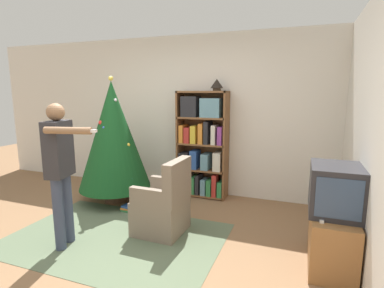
{
  "coord_description": "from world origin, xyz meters",
  "views": [
    {
      "loc": [
        1.82,
        -2.46,
        1.7
      ],
      "look_at": [
        0.53,
        1.0,
        1.05
      ],
      "focal_mm": 28.0,
      "sensor_mm": 36.0,
      "label": 1
    }
  ],
  "objects_px": {
    "bookshelf": "(202,146)",
    "television": "(336,189)",
    "christmas_tree": "(113,136)",
    "table_lamp": "(217,84)",
    "armchair": "(164,207)",
    "standing_person": "(60,164)"
  },
  "relations": [
    {
      "from": "television",
      "to": "christmas_tree",
      "type": "distance_m",
      "value": 3.13
    },
    {
      "from": "christmas_tree",
      "to": "table_lamp",
      "type": "bearing_deg",
      "value": 26.03
    },
    {
      "from": "christmas_tree",
      "to": "armchair",
      "type": "relative_size",
      "value": 2.09
    },
    {
      "from": "bookshelf",
      "to": "christmas_tree",
      "type": "distance_m",
      "value": 1.39
    },
    {
      "from": "christmas_tree",
      "to": "table_lamp",
      "type": "relative_size",
      "value": 9.62
    },
    {
      "from": "television",
      "to": "table_lamp",
      "type": "bearing_deg",
      "value": 137.6
    },
    {
      "from": "bookshelf",
      "to": "television",
      "type": "bearing_deg",
      "value": -38.4
    },
    {
      "from": "table_lamp",
      "to": "television",
      "type": "bearing_deg",
      "value": -42.4
    },
    {
      "from": "television",
      "to": "standing_person",
      "type": "height_order",
      "value": "standing_person"
    },
    {
      "from": "television",
      "to": "christmas_tree",
      "type": "height_order",
      "value": "christmas_tree"
    },
    {
      "from": "christmas_tree",
      "to": "table_lamp",
      "type": "xyz_separation_m",
      "value": [
        1.42,
        0.7,
        0.78
      ]
    },
    {
      "from": "standing_person",
      "to": "bookshelf",
      "type": "bearing_deg",
      "value": 143.78
    },
    {
      "from": "television",
      "to": "christmas_tree",
      "type": "xyz_separation_m",
      "value": [
        -3.03,
        0.77,
        0.25
      ]
    },
    {
      "from": "bookshelf",
      "to": "television",
      "type": "distance_m",
      "value": 2.34
    },
    {
      "from": "christmas_tree",
      "to": "television",
      "type": "bearing_deg",
      "value": -14.24
    },
    {
      "from": "bookshelf",
      "to": "armchair",
      "type": "xyz_separation_m",
      "value": [
        -0.01,
        -1.4,
        -0.51
      ]
    },
    {
      "from": "bookshelf",
      "to": "table_lamp",
      "type": "distance_m",
      "value": 1.0
    },
    {
      "from": "bookshelf",
      "to": "armchair",
      "type": "relative_size",
      "value": 1.86
    },
    {
      "from": "television",
      "to": "table_lamp",
      "type": "xyz_separation_m",
      "value": [
        -1.6,
        1.46,
        1.03
      ]
    },
    {
      "from": "bookshelf",
      "to": "table_lamp",
      "type": "bearing_deg",
      "value": 2.63
    },
    {
      "from": "bookshelf",
      "to": "standing_person",
      "type": "relative_size",
      "value": 1.08
    },
    {
      "from": "armchair",
      "to": "standing_person",
      "type": "distance_m",
      "value": 1.27
    }
  ]
}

